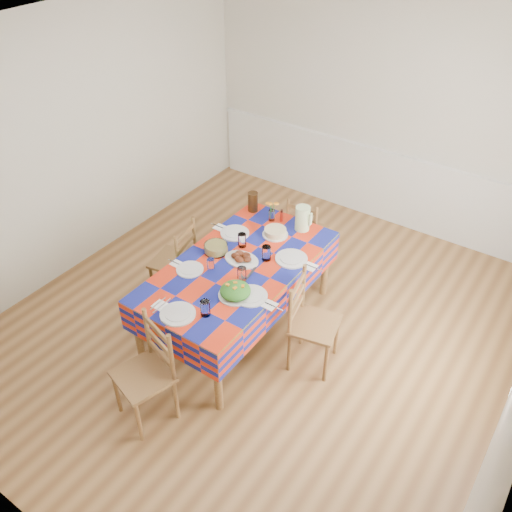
{
  "coord_description": "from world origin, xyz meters",
  "views": [
    {
      "loc": [
        2.16,
        -3.18,
        3.76
      ],
      "look_at": [
        0.01,
        -0.06,
        0.9
      ],
      "focal_mm": 38.0,
      "sensor_mm": 36.0,
      "label": 1
    }
  ],
  "objects_px": {
    "dining_table": "(238,272)",
    "tea_pitcher": "(253,202)",
    "chair_right": "(310,323)",
    "chair_far": "(305,232)",
    "green_pitcher": "(303,218)",
    "meat_platter": "(242,258)",
    "chair_near": "(147,373)",
    "chair_left": "(176,261)"
  },
  "relations": [
    {
      "from": "chair_near",
      "to": "meat_platter",
      "type": "bearing_deg",
      "value": 107.34
    },
    {
      "from": "chair_left",
      "to": "chair_right",
      "type": "height_order",
      "value": "chair_right"
    },
    {
      "from": "meat_platter",
      "to": "tea_pitcher",
      "type": "xyz_separation_m",
      "value": [
        -0.4,
        0.76,
        0.08
      ]
    },
    {
      "from": "dining_table",
      "to": "chair_right",
      "type": "xyz_separation_m",
      "value": [
        0.78,
        -0.01,
        -0.22
      ]
    },
    {
      "from": "dining_table",
      "to": "chair_far",
      "type": "bearing_deg",
      "value": 89.86
    },
    {
      "from": "green_pitcher",
      "to": "meat_platter",
      "type": "bearing_deg",
      "value": -104.29
    },
    {
      "from": "dining_table",
      "to": "chair_near",
      "type": "bearing_deg",
      "value": -89.42
    },
    {
      "from": "green_pitcher",
      "to": "tea_pitcher",
      "type": "distance_m",
      "value": 0.59
    },
    {
      "from": "dining_table",
      "to": "tea_pitcher",
      "type": "relative_size",
      "value": 9.37
    },
    {
      "from": "dining_table",
      "to": "chair_right",
      "type": "relative_size",
      "value": 2.09
    },
    {
      "from": "chair_far",
      "to": "meat_platter",
      "type": "bearing_deg",
      "value": 85.08
    },
    {
      "from": "chair_right",
      "to": "tea_pitcher",
      "type": "bearing_deg",
      "value": 42.3
    },
    {
      "from": "green_pitcher",
      "to": "chair_right",
      "type": "distance_m",
      "value": 1.1
    },
    {
      "from": "chair_left",
      "to": "chair_right",
      "type": "xyz_separation_m",
      "value": [
        1.56,
        -0.02,
        0.01
      ]
    },
    {
      "from": "dining_table",
      "to": "chair_left",
      "type": "xyz_separation_m",
      "value": [
        -0.78,
        0.01,
        -0.23
      ]
    },
    {
      "from": "dining_table",
      "to": "meat_platter",
      "type": "distance_m",
      "value": 0.13
    },
    {
      "from": "dining_table",
      "to": "chair_left",
      "type": "bearing_deg",
      "value": 179.39
    },
    {
      "from": "tea_pitcher",
      "to": "chair_near",
      "type": "xyz_separation_m",
      "value": [
        0.42,
        -2.05,
        -0.4
      ]
    },
    {
      "from": "dining_table",
      "to": "chair_right",
      "type": "height_order",
      "value": "chair_right"
    },
    {
      "from": "tea_pitcher",
      "to": "chair_far",
      "type": "height_order",
      "value": "tea_pitcher"
    },
    {
      "from": "green_pitcher",
      "to": "chair_right",
      "type": "xyz_separation_m",
      "value": [
        0.6,
        -0.83,
        -0.42
      ]
    },
    {
      "from": "green_pitcher",
      "to": "chair_right",
      "type": "height_order",
      "value": "green_pitcher"
    },
    {
      "from": "chair_near",
      "to": "chair_far",
      "type": "bearing_deg",
      "value": 106.68
    },
    {
      "from": "green_pitcher",
      "to": "chair_left",
      "type": "bearing_deg",
      "value": -139.95
    },
    {
      "from": "tea_pitcher",
      "to": "chair_near",
      "type": "bearing_deg",
      "value": -78.41
    },
    {
      "from": "green_pitcher",
      "to": "chair_near",
      "type": "xyz_separation_m",
      "value": [
        -0.17,
        -2.05,
        -0.42
      ]
    },
    {
      "from": "chair_far",
      "to": "chair_right",
      "type": "bearing_deg",
      "value": 117.61
    },
    {
      "from": "chair_left",
      "to": "meat_platter",
      "type": "bearing_deg",
      "value": 82.91
    },
    {
      "from": "meat_platter",
      "to": "chair_left",
      "type": "xyz_separation_m",
      "value": [
        -0.77,
        -0.06,
        -0.34
      ]
    },
    {
      "from": "tea_pitcher",
      "to": "chair_left",
      "type": "xyz_separation_m",
      "value": [
        -0.37,
        -0.82,
        -0.42
      ]
    },
    {
      "from": "chair_left",
      "to": "chair_right",
      "type": "bearing_deg",
      "value": 77.84
    },
    {
      "from": "chair_near",
      "to": "chair_right",
      "type": "distance_m",
      "value": 1.44
    },
    {
      "from": "dining_table",
      "to": "chair_far",
      "type": "xyz_separation_m",
      "value": [
        0.0,
        1.23,
        -0.25
      ]
    },
    {
      "from": "meat_platter",
      "to": "green_pitcher",
      "type": "distance_m",
      "value": 0.78
    },
    {
      "from": "meat_platter",
      "to": "green_pitcher",
      "type": "bearing_deg",
      "value": 75.71
    },
    {
      "from": "chair_right",
      "to": "meat_platter",
      "type": "bearing_deg",
      "value": 71.71
    },
    {
      "from": "chair_near",
      "to": "chair_left",
      "type": "relative_size",
      "value": 1.04
    },
    {
      "from": "chair_left",
      "to": "tea_pitcher",
      "type": "bearing_deg",
      "value": 144.0
    },
    {
      "from": "dining_table",
      "to": "tea_pitcher",
      "type": "distance_m",
      "value": 0.94
    },
    {
      "from": "green_pitcher",
      "to": "dining_table",
      "type": "bearing_deg",
      "value": -102.64
    },
    {
      "from": "chair_right",
      "to": "chair_left",
      "type": "bearing_deg",
      "value": 76.69
    },
    {
      "from": "meat_platter",
      "to": "green_pitcher",
      "type": "relative_size",
      "value": 1.34
    }
  ]
}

